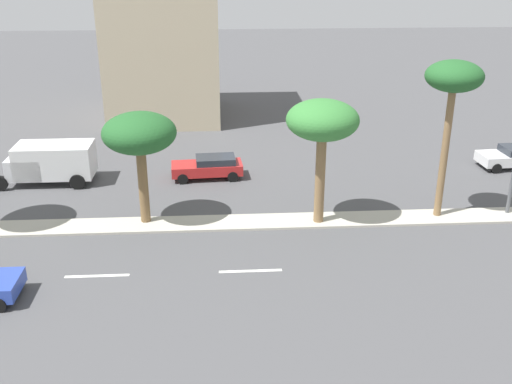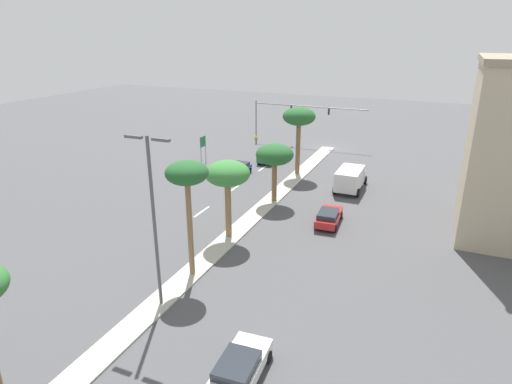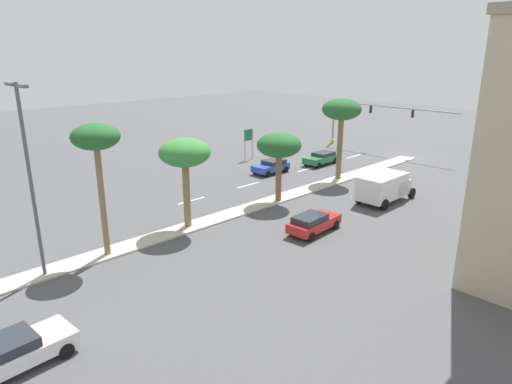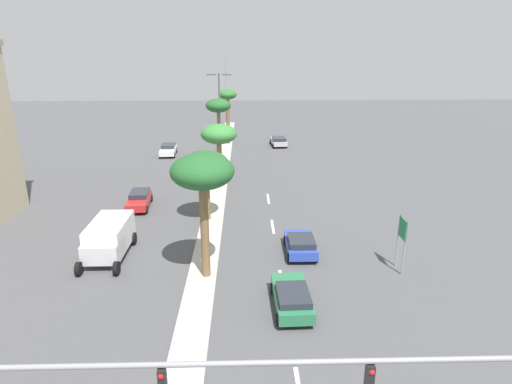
{
  "view_description": "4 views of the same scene",
  "coord_description": "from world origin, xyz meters",
  "px_view_note": "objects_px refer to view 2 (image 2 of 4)",
  "views": [
    {
      "loc": [
        27.91,
        26.95,
        13.24
      ],
      "look_at": [
        3.09,
        28.55,
        3.02
      ],
      "focal_mm": 41.73,
      "sensor_mm": 36.0,
      "label": 1
    },
    {
      "loc": [
        -14.87,
        61.45,
        16.12
      ],
      "look_at": [
        0.5,
        25.55,
        1.74
      ],
      "focal_mm": 30.96,
      "sensor_mm": 36.0,
      "label": 2
    },
    {
      "loc": [
        -25.29,
        49.9,
        12.28
      ],
      "look_at": [
        -2.83,
        28.05,
        2.48
      ],
      "focal_mm": 31.96,
      "sensor_mm": 36.0,
      "label": 3
    },
    {
      "loc": [
        2.74,
        -10.48,
        13.73
      ],
      "look_at": [
        3.71,
        25.31,
        1.66
      ],
      "focal_mm": 30.31,
      "sensor_mm": 36.0,
      "label": 4
    }
  ],
  "objects_px": {
    "palm_tree_center": "(187,177)",
    "palm_tree_rear": "(299,118)",
    "traffic_signal_gantry": "(284,116)",
    "palm_tree_near": "(275,155)",
    "palm_tree_left": "(227,175)",
    "sedan_green_rear": "(269,156)",
    "sedan_blue_near": "(238,169)",
    "sedan_red_right": "(329,216)",
    "directional_road_sign": "(203,145)",
    "sedan_white_center": "(240,367)",
    "box_truck": "(350,178)",
    "street_lamp_inboard": "(153,212)"
  },
  "relations": [
    {
      "from": "palm_tree_center",
      "to": "palm_tree_rear",
      "type": "bearing_deg",
      "value": -88.97
    },
    {
      "from": "traffic_signal_gantry",
      "to": "palm_tree_near",
      "type": "xyz_separation_m",
      "value": [
        -7.63,
        23.97,
        0.78
      ]
    },
    {
      "from": "palm_tree_left",
      "to": "sedan_green_rear",
      "type": "bearing_deg",
      "value": -77.02
    },
    {
      "from": "sedan_blue_near",
      "to": "sedan_red_right",
      "type": "bearing_deg",
      "value": 144.26
    },
    {
      "from": "palm_tree_near",
      "to": "sedan_blue_near",
      "type": "relative_size",
      "value": 1.47
    },
    {
      "from": "palm_tree_center",
      "to": "sedan_green_rear",
      "type": "height_order",
      "value": "palm_tree_center"
    },
    {
      "from": "palm_tree_center",
      "to": "sedan_red_right",
      "type": "bearing_deg",
      "value": -118.49
    },
    {
      "from": "traffic_signal_gantry",
      "to": "sedan_red_right",
      "type": "distance_m",
      "value": 30.76
    },
    {
      "from": "sedan_red_right",
      "to": "sedan_blue_near",
      "type": "relative_size",
      "value": 1.14
    },
    {
      "from": "traffic_signal_gantry",
      "to": "directional_road_sign",
      "type": "xyz_separation_m",
      "value": [
        5.39,
        15.14,
        -1.48
      ]
    },
    {
      "from": "palm_tree_left",
      "to": "sedan_white_center",
      "type": "relative_size",
      "value": 1.47
    },
    {
      "from": "sedan_blue_near",
      "to": "traffic_signal_gantry",
      "type": "bearing_deg",
      "value": -87.79
    },
    {
      "from": "palm_tree_rear",
      "to": "palm_tree_left",
      "type": "xyz_separation_m",
      "value": [
        -0.09,
        18.34,
        -1.31
      ]
    },
    {
      "from": "palm_tree_near",
      "to": "sedan_white_center",
      "type": "bearing_deg",
      "value": 107.03
    },
    {
      "from": "palm_tree_center",
      "to": "palm_tree_left",
      "type": "bearing_deg",
      "value": -86.8
    },
    {
      "from": "sedan_red_right",
      "to": "box_truck",
      "type": "bearing_deg",
      "value": -89.07
    },
    {
      "from": "palm_tree_left",
      "to": "sedan_blue_near",
      "type": "relative_size",
      "value": 1.63
    },
    {
      "from": "street_lamp_inboard",
      "to": "sedan_red_right",
      "type": "distance_m",
      "value": 18.15
    },
    {
      "from": "palm_tree_near",
      "to": "sedan_white_center",
      "type": "distance_m",
      "value": 24.34
    },
    {
      "from": "palm_tree_near",
      "to": "sedan_red_right",
      "type": "relative_size",
      "value": 1.3
    },
    {
      "from": "sedan_blue_near",
      "to": "street_lamp_inboard",
      "type": "bearing_deg",
      "value": 104.88
    },
    {
      "from": "sedan_blue_near",
      "to": "box_truck",
      "type": "distance_m",
      "value": 13.18
    },
    {
      "from": "traffic_signal_gantry",
      "to": "sedan_blue_near",
      "type": "height_order",
      "value": "traffic_signal_gantry"
    },
    {
      "from": "palm_tree_rear",
      "to": "sedan_green_rear",
      "type": "distance_m",
      "value": 8.58
    },
    {
      "from": "palm_tree_center",
      "to": "sedan_green_rear",
      "type": "distance_m",
      "value": 29.64
    },
    {
      "from": "sedan_green_rear",
      "to": "sedan_blue_near",
      "type": "height_order",
      "value": "sedan_blue_near"
    },
    {
      "from": "palm_tree_center",
      "to": "sedan_green_rear",
      "type": "relative_size",
      "value": 1.86
    },
    {
      "from": "directional_road_sign",
      "to": "sedan_red_right",
      "type": "xyz_separation_m",
      "value": [
        -19.39,
        12.06,
        -1.77
      ]
    },
    {
      "from": "palm_tree_near",
      "to": "palm_tree_center",
      "type": "xyz_separation_m",
      "value": [
        0.22,
        15.36,
        2.44
      ]
    },
    {
      "from": "traffic_signal_gantry",
      "to": "directional_road_sign",
      "type": "distance_m",
      "value": 16.13
    },
    {
      "from": "palm_tree_rear",
      "to": "street_lamp_inboard",
      "type": "distance_m",
      "value": 28.63
    },
    {
      "from": "palm_tree_rear",
      "to": "street_lamp_inboard",
      "type": "xyz_separation_m",
      "value": [
        -0.51,
        28.63,
        -0.4
      ]
    },
    {
      "from": "palm_tree_center",
      "to": "sedan_blue_near",
      "type": "xyz_separation_m",
      "value": [
        6.74,
        -21.72,
        -6.48
      ]
    },
    {
      "from": "palm_tree_near",
      "to": "sedan_green_rear",
      "type": "xyz_separation_m",
      "value": [
        5.65,
        -13.05,
        -4.04
      ]
    },
    {
      "from": "palm_tree_near",
      "to": "box_truck",
      "type": "xyz_separation_m",
      "value": [
        -6.21,
        -6.39,
        -3.45
      ]
    },
    {
      "from": "directional_road_sign",
      "to": "sedan_blue_near",
      "type": "relative_size",
      "value": 0.91
    },
    {
      "from": "traffic_signal_gantry",
      "to": "sedan_green_rear",
      "type": "relative_size",
      "value": 3.94
    },
    {
      "from": "palm_tree_rear",
      "to": "sedan_blue_near",
      "type": "xyz_separation_m",
      "value": [
        6.29,
        3.04,
        -5.96
      ]
    },
    {
      "from": "palm_tree_left",
      "to": "sedan_blue_near",
      "type": "distance_m",
      "value": 17.22
    },
    {
      "from": "traffic_signal_gantry",
      "to": "palm_tree_center",
      "type": "xyz_separation_m",
      "value": [
        -7.41,
        39.33,
        3.22
      ]
    },
    {
      "from": "sedan_green_rear",
      "to": "sedan_blue_near",
      "type": "distance_m",
      "value": 6.81
    },
    {
      "from": "sedan_white_center",
      "to": "palm_tree_near",
      "type": "bearing_deg",
      "value": -72.97
    },
    {
      "from": "directional_road_sign",
      "to": "palm_tree_left",
      "type": "distance_m",
      "value": 21.89
    },
    {
      "from": "street_lamp_inboard",
      "to": "directional_road_sign",
      "type": "bearing_deg",
      "value": -65.36
    },
    {
      "from": "palm_tree_left",
      "to": "traffic_signal_gantry",
      "type": "bearing_deg",
      "value": -77.9
    },
    {
      "from": "street_lamp_inboard",
      "to": "box_truck",
      "type": "height_order",
      "value": "street_lamp_inboard"
    },
    {
      "from": "traffic_signal_gantry",
      "to": "palm_tree_near",
      "type": "relative_size",
      "value": 3.01
    },
    {
      "from": "palm_tree_rear",
      "to": "sedan_white_center",
      "type": "bearing_deg",
      "value": 103.37
    },
    {
      "from": "traffic_signal_gantry",
      "to": "directional_road_sign",
      "type": "height_order",
      "value": "traffic_signal_gantry"
    },
    {
      "from": "street_lamp_inboard",
      "to": "sedan_red_right",
      "type": "xyz_separation_m",
      "value": [
        -6.52,
        -16.0,
        -5.55
      ]
    }
  ]
}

